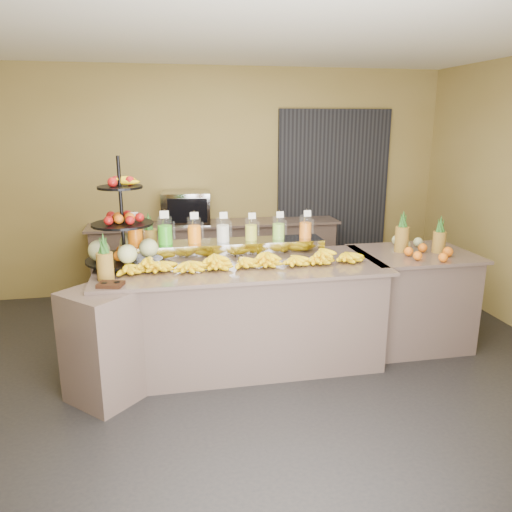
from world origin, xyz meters
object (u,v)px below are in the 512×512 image
object	(u,v)px
fruit_stand	(129,238)
pitcher_tray	(223,249)
condiment_caddy	(111,284)
right_fruit_pile	(423,247)
oven_warmer	(186,208)
banana_heap	(241,259)

from	to	relation	value
fruit_stand	pitcher_tray	bearing A→B (deg)	7.16
condiment_caddy	right_fruit_pile	size ratio (longest dim) A/B	0.40
pitcher_tray	oven_warmer	xyz separation A→B (m)	(-0.23, 1.67, 0.12)
pitcher_tray	banana_heap	bearing A→B (deg)	-72.79
oven_warmer	pitcher_tray	bearing A→B (deg)	-76.07
fruit_stand	oven_warmer	xyz separation A→B (m)	(0.59, 1.77, -0.04)
condiment_caddy	right_fruit_pile	xyz separation A→B (m)	(2.80, 0.40, 0.06)
fruit_stand	oven_warmer	size ratio (longest dim) A/B	1.62
pitcher_tray	fruit_stand	xyz separation A→B (m)	(-0.83, -0.10, 0.16)
pitcher_tray	banana_heap	xyz separation A→B (m)	(0.10, -0.34, -0.00)
banana_heap	fruit_stand	xyz separation A→B (m)	(-0.93, 0.24, 0.17)
pitcher_tray	oven_warmer	distance (m)	1.69
banana_heap	condiment_caddy	distance (m)	1.11
banana_heap	pitcher_tray	bearing A→B (deg)	107.21
banana_heap	oven_warmer	size ratio (longest dim) A/B	3.66
pitcher_tray	right_fruit_pile	distance (m)	1.87
right_fruit_pile	oven_warmer	world-z (taller)	oven_warmer
banana_heap	condiment_caddy	bearing A→B (deg)	-162.33
condiment_caddy	right_fruit_pile	world-z (taller)	right_fruit_pile
right_fruit_pile	oven_warmer	bearing A→B (deg)	137.07
banana_heap	right_fruit_pile	xyz separation A→B (m)	(1.75, 0.07, 0.01)
fruit_stand	condiment_caddy	size ratio (longest dim) A/B	5.08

